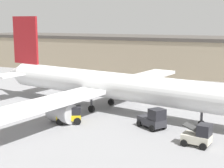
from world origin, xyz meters
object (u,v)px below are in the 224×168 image
pushback_tug (71,115)px  airplane (105,85)px  baggage_tug (153,119)px  belt_loader_truck (199,136)px

pushback_tug → airplane: bearing=53.1°
airplane → baggage_tug: 10.20m
airplane → belt_loader_truck: airplane is taller
baggage_tug → airplane: bearing=-179.4°
airplane → belt_loader_truck: (13.88, -8.81, -2.29)m
airplane → pushback_tug: size_ratio=11.91×
belt_loader_truck → pushback_tug: size_ratio=0.83×
airplane → baggage_tug: size_ratio=11.18×
baggage_tug → pushback_tug: 9.54m
baggage_tug → belt_loader_truck: 6.50m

